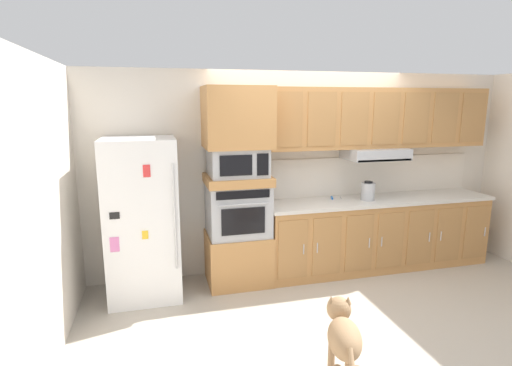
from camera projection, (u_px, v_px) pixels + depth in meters
The scene contains 16 objects.
ground_plane at pixel (340, 300), 4.35m from camera, with size 9.60×9.60×0.00m, color #B2A899.
back_kitchen_wall at pixel (305, 171), 5.15m from camera, with size 6.20×0.12×2.50m, color beige.
side_panel_left at pixel (47, 206), 3.42m from camera, with size 0.12×7.10×2.50m, color beige.
refrigerator at pixel (142, 219), 4.32m from camera, with size 0.76×0.73×1.76m.
oven_base_cabinet at pixel (238, 258), 4.76m from camera, with size 0.74×0.62×0.60m, color #B77F47.
built_in_oven at pixel (238, 209), 4.64m from camera, with size 0.70×0.62×0.60m.
appliance_mid_shelf at pixel (238, 180), 4.57m from camera, with size 0.74×0.62×0.10m, color #B77F47.
microwave at pixel (237, 162), 4.53m from camera, with size 0.64×0.54×0.32m.
appliance_upper_cabinet at pixel (237, 117), 4.43m from camera, with size 0.74×0.62×0.68m, color #B77F47.
lower_cabinet_run at pixel (377, 234), 5.18m from camera, with size 2.96×0.63×0.88m.
countertop_slab at pixel (379, 200), 5.09m from camera, with size 3.00×0.64×0.04m, color beige.
backsplash_panel at pixel (369, 175), 5.31m from camera, with size 3.00×0.02×0.50m, color silver.
upper_cabinet_with_hood at pixel (378, 120), 5.01m from camera, with size 2.96×0.48×0.88m.
screwdriver at pixel (333, 198), 5.05m from camera, with size 0.16×0.15×0.03m.
electric_kettle at pixel (368, 191), 4.97m from camera, with size 0.17×0.17×0.24m.
dog at pixel (343, 334), 2.99m from camera, with size 0.38×0.79×0.61m.
Camera 1 is at (-1.88, -3.65, 2.12)m, focal length 27.93 mm.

